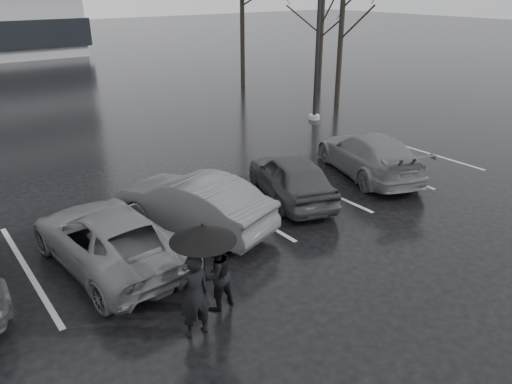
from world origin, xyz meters
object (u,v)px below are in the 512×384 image
object	(u,v)px
pedestrian_right	(216,275)
lamp_post	(319,23)
tree_north	(242,12)
car_west_b	(109,237)
car_east	(369,154)
car_main	(291,177)
pedestrian_left	(194,296)
tree_ne	(322,26)
tree_east	(342,23)
car_west_a	(192,203)

from	to	relation	value
pedestrian_right	lamp_post	distance (m)	15.22
pedestrian_right	tree_north	distance (m)	22.75
car_west_b	car_east	xyz separation A→B (m)	(8.92, 0.41, 0.04)
car_main	lamp_post	distance (m)	9.92
lamp_post	tree_north	world-z (taller)	lamp_post
tree_north	pedestrian_left	bearing A→B (deg)	-127.25
car_west_b	car_east	bearing A→B (deg)	177.72
pedestrian_right	lamp_post	size ratio (longest dim) A/B	0.16
car_west_b	car_east	size ratio (longest dim) A/B	0.99
tree_ne	tree_north	distance (m)	4.67
tree_ne	tree_east	bearing A→B (deg)	-122.01
car_east	tree_north	xyz separation A→B (m)	(5.47, 14.86, 3.57)
car_main	car_west_a	distance (m)	3.26
pedestrian_right	tree_north	world-z (taller)	tree_north
car_main	tree_ne	world-z (taller)	tree_ne
car_west_a	tree_east	xyz separation A→B (m)	(13.04, 7.88, 3.28)
pedestrian_left	pedestrian_right	world-z (taller)	pedestrian_left
lamp_post	tree_ne	size ratio (longest dim) A/B	1.32
car_main	car_east	size ratio (longest dim) A/B	0.84
car_main	pedestrian_left	distance (m)	6.47
pedestrian_left	tree_north	size ratio (longest dim) A/B	0.19
car_west_b	tree_north	bearing A→B (deg)	-138.19
tree_east	tree_ne	distance (m)	4.74
car_main	pedestrian_right	xyz separation A→B (m)	(-4.57, -3.20, 0.06)
tree_east	pedestrian_left	bearing A→B (deg)	-142.60
tree_ne	lamp_post	bearing A→B (deg)	-134.75
pedestrian_left	tree_east	bearing A→B (deg)	-139.54
pedestrian_left	pedestrian_right	size ratio (longest dim) A/B	1.12
car_east	lamp_post	bearing A→B (deg)	-99.67
car_main	car_west_b	bearing A→B (deg)	22.50
pedestrian_left	car_west_a	bearing A→B (deg)	-116.32
car_east	pedestrian_left	xyz separation A→B (m)	(-8.63, -3.69, 0.14)
car_west_b	pedestrian_left	bearing A→B (deg)	89.98
car_west_a	tree_north	distance (m)	19.47
car_west_b	car_main	bearing A→B (deg)	179.12
pedestrian_left	car_east	bearing A→B (deg)	-153.83
tree_east	lamp_post	bearing A→B (deg)	-152.58
car_west_a	pedestrian_right	distance (m)	3.46
car_west_a	tree_north	xyz separation A→B (m)	(12.04, 14.88, 3.53)
lamp_post	tree_ne	xyz separation A→B (m)	(5.51, 5.56, -0.74)
car_east	car_west_b	bearing A→B (deg)	21.68
car_west_b	tree_ne	xyz separation A→B (m)	(17.88, 12.27, 2.85)
car_main	tree_north	xyz separation A→B (m)	(8.78, 14.88, 3.58)
tree_east	tree_ne	world-z (taller)	tree_east
car_west_a	car_east	bearing A→B (deg)	161.06
car_east	tree_ne	size ratio (longest dim) A/B	0.67
pedestrian_right	car_main	bearing A→B (deg)	-151.22
tree_east	tree_north	size ratio (longest dim) A/B	0.94
car_west_b	tree_ne	distance (m)	21.87
car_west_b	lamp_post	world-z (taller)	lamp_post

